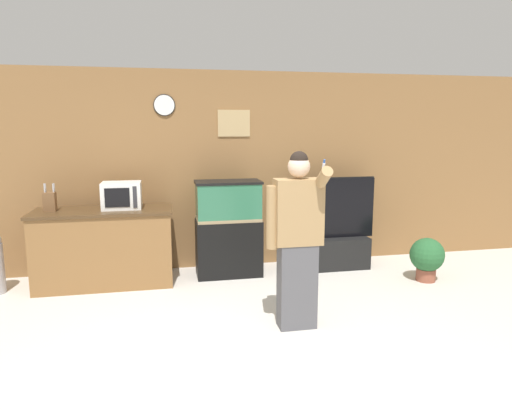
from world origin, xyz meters
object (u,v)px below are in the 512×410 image
Objects in this scene: person_standing at (297,238)px; aquarium_on_stand at (228,228)px; counter_island at (105,247)px; knife_block at (50,201)px; tv_on_stand at (332,242)px; potted_plant at (427,257)px; microwave at (122,195)px.

aquarium_on_stand is at bearing 103.76° from person_standing.
counter_island is 0.82m from knife_block.
person_standing is (0.41, -1.67, 0.26)m from aquarium_on_stand.
tv_on_stand is at bearing 0.82° from aquarium_on_stand.
potted_plant is at bearing -16.97° from aquarium_on_stand.
counter_island is 3.55× the size of microwave.
potted_plant is (2.36, -0.72, -0.30)m from aquarium_on_stand.
tv_on_stand is (2.69, 0.04, -0.72)m from microwave.
aquarium_on_stand is 2.25× the size of potted_plant.
counter_island is at bearing 139.96° from person_standing.
counter_island is 2.98× the size of potted_plant.
aquarium_on_stand is at bearing 2.30° from counter_island.
person_standing is 2.24m from potted_plant.
aquarium_on_stand is at bearing 1.02° from microwave.
knife_block reaches higher than microwave.
microwave is 0.27× the size of person_standing.
knife_block is (-0.80, -0.01, -0.04)m from microwave.
tv_on_stand is 2.27× the size of potted_plant.
microwave reaches higher than aquarium_on_stand.
potted_plant is (1.95, 0.95, -0.56)m from person_standing.
microwave is at bearing 135.79° from person_standing.
tv_on_stand is 0.73× the size of person_standing.
knife_block is 2.13m from aquarium_on_stand.
tv_on_stand is 2.02m from person_standing.
knife_block is 0.60× the size of potted_plant.
aquarium_on_stand is at bearing 0.93° from knife_block.
aquarium_on_stand is (1.50, 0.06, 0.15)m from counter_island.
aquarium_on_stand is 0.99× the size of tv_on_stand.
microwave is at bearing 9.65° from counter_island.
tv_on_stand reaches higher than counter_island.
microwave is at bearing 0.80° from knife_block.
knife_block reaches higher than tv_on_stand.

